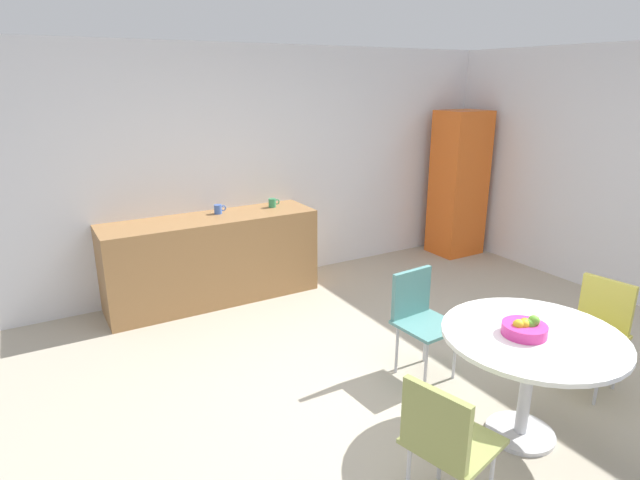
{
  "coord_description": "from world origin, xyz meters",
  "views": [
    {
      "loc": [
        -2.38,
        -2.33,
        2.25
      ],
      "look_at": [
        -0.28,
        1.28,
        0.95
      ],
      "focal_mm": 29.2,
      "sensor_mm": 36.0,
      "label": 1
    }
  ],
  "objects_px": {
    "chair_olive": "(444,436)",
    "locker_cabinet": "(459,184)",
    "round_table": "(531,353)",
    "mug_white": "(273,203)",
    "chair_teal": "(419,311)",
    "chair_yellow": "(598,321)",
    "mug_green": "(218,209)",
    "fruit_bowl": "(525,328)"
  },
  "relations": [
    {
      "from": "chair_teal",
      "to": "mug_white",
      "type": "bearing_deg",
      "value": 94.78
    },
    {
      "from": "fruit_bowl",
      "to": "locker_cabinet",
      "type": "bearing_deg",
      "value": 51.57
    },
    {
      "from": "chair_yellow",
      "to": "chair_teal",
      "type": "xyz_separation_m",
      "value": [
        -1.03,
        0.82,
        0.0
      ]
    },
    {
      "from": "chair_teal",
      "to": "chair_olive",
      "type": "bearing_deg",
      "value": -125.72
    },
    {
      "from": "locker_cabinet",
      "to": "chair_olive",
      "type": "distance_m",
      "value": 4.66
    },
    {
      "from": "chair_teal",
      "to": "mug_white",
      "type": "height_order",
      "value": "mug_white"
    },
    {
      "from": "chair_yellow",
      "to": "mug_green",
      "type": "relative_size",
      "value": 6.43
    },
    {
      "from": "round_table",
      "to": "mug_white",
      "type": "bearing_deg",
      "value": 94.62
    },
    {
      "from": "chair_yellow",
      "to": "chair_teal",
      "type": "height_order",
      "value": "same"
    },
    {
      "from": "chair_teal",
      "to": "mug_green",
      "type": "relative_size",
      "value": 6.43
    },
    {
      "from": "fruit_bowl",
      "to": "chair_teal",
      "type": "bearing_deg",
      "value": 90.62
    },
    {
      "from": "round_table",
      "to": "chair_yellow",
      "type": "relative_size",
      "value": 1.34
    },
    {
      "from": "chair_yellow",
      "to": "fruit_bowl",
      "type": "bearing_deg",
      "value": -172.49
    },
    {
      "from": "locker_cabinet",
      "to": "chair_yellow",
      "type": "height_order",
      "value": "locker_cabinet"
    },
    {
      "from": "locker_cabinet",
      "to": "mug_white",
      "type": "height_order",
      "value": "locker_cabinet"
    },
    {
      "from": "locker_cabinet",
      "to": "mug_white",
      "type": "distance_m",
      "value": 2.6
    },
    {
      "from": "round_table",
      "to": "mug_green",
      "type": "distance_m",
      "value": 3.37
    },
    {
      "from": "chair_teal",
      "to": "locker_cabinet",
      "type": "bearing_deg",
      "value": 40.68
    },
    {
      "from": "fruit_bowl",
      "to": "chair_yellow",
      "type": "bearing_deg",
      "value": 7.51
    },
    {
      "from": "chair_yellow",
      "to": "chair_olive",
      "type": "bearing_deg",
      "value": -168.26
    },
    {
      "from": "chair_olive",
      "to": "locker_cabinet",
      "type": "bearing_deg",
      "value": 45.02
    },
    {
      "from": "locker_cabinet",
      "to": "chair_yellow",
      "type": "distance_m",
      "value": 3.22
    },
    {
      "from": "mug_white",
      "to": "mug_green",
      "type": "distance_m",
      "value": 0.61
    },
    {
      "from": "chair_teal",
      "to": "chair_olive",
      "type": "distance_m",
      "value": 1.49
    },
    {
      "from": "chair_olive",
      "to": "mug_white",
      "type": "relative_size",
      "value": 6.43
    },
    {
      "from": "round_table",
      "to": "mug_white",
      "type": "relative_size",
      "value": 8.63
    },
    {
      "from": "round_table",
      "to": "mug_green",
      "type": "bearing_deg",
      "value": 105.03
    },
    {
      "from": "fruit_bowl",
      "to": "mug_white",
      "type": "bearing_deg",
      "value": 93.55
    },
    {
      "from": "locker_cabinet",
      "to": "chair_teal",
      "type": "distance_m",
      "value": 3.2
    },
    {
      "from": "chair_teal",
      "to": "mug_white",
      "type": "relative_size",
      "value": 6.43
    },
    {
      "from": "locker_cabinet",
      "to": "chair_teal",
      "type": "xyz_separation_m",
      "value": [
        -2.41,
        -2.07,
        -0.41
      ]
    },
    {
      "from": "fruit_bowl",
      "to": "mug_white",
      "type": "height_order",
      "value": "mug_white"
    },
    {
      "from": "fruit_bowl",
      "to": "mug_green",
      "type": "relative_size",
      "value": 2.11
    },
    {
      "from": "chair_olive",
      "to": "mug_green",
      "type": "xyz_separation_m",
      "value": [
        0.07,
        3.48,
        0.43
      ]
    },
    {
      "from": "mug_green",
      "to": "chair_teal",
      "type": "bearing_deg",
      "value": -70.62
    },
    {
      "from": "chair_teal",
      "to": "mug_green",
      "type": "xyz_separation_m",
      "value": [
        -0.8,
        2.27,
        0.43
      ]
    },
    {
      "from": "fruit_bowl",
      "to": "mug_white",
      "type": "distance_m",
      "value": 3.21
    },
    {
      "from": "mug_green",
      "to": "fruit_bowl",
      "type": "bearing_deg",
      "value": -75.91
    },
    {
      "from": "round_table",
      "to": "mug_white",
      "type": "height_order",
      "value": "mug_white"
    },
    {
      "from": "fruit_bowl",
      "to": "mug_green",
      "type": "height_order",
      "value": "mug_green"
    },
    {
      "from": "chair_teal",
      "to": "chair_olive",
      "type": "relative_size",
      "value": 1.0
    },
    {
      "from": "chair_teal",
      "to": "chair_olive",
      "type": "xyz_separation_m",
      "value": [
        -0.87,
        -1.21,
        0.0
      ]
    }
  ]
}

